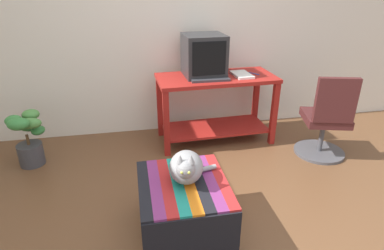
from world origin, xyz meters
name	(u,v)px	position (x,y,z in m)	size (l,w,h in m)	color
ground_plane	(209,245)	(0.00, 0.00, 0.00)	(14.00, 14.00, 0.00)	brown
back_wall	(168,19)	(0.00, 2.05, 1.30)	(8.00, 0.10, 2.60)	silver
desk	(216,98)	(0.45, 1.60, 0.51)	(1.29, 0.63, 0.75)	maroon
tv_monitor	(204,56)	(0.32, 1.67, 0.97)	(0.44, 0.44, 0.43)	#28282B
keyboard	(210,79)	(0.35, 1.47, 0.77)	(0.40, 0.15, 0.02)	#333338
book	(242,75)	(0.73, 1.57, 0.77)	(0.18, 0.30, 0.03)	white
ottoman_with_blanket	(184,208)	(-0.15, 0.18, 0.21)	(0.62, 0.70, 0.43)	#7A664C
cat	(186,167)	(-0.12, 0.21, 0.54)	(0.39, 0.36, 0.27)	gray
potted_plant	(27,137)	(-1.49, 1.40, 0.30)	(0.34, 0.37, 0.56)	#3D3D42
office_chair	(326,122)	(1.46, 1.01, 0.39)	(0.52, 0.52, 0.89)	#4C4C51
pen	(254,74)	(0.88, 1.61, 0.76)	(0.01, 0.01, 0.14)	#2351B2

